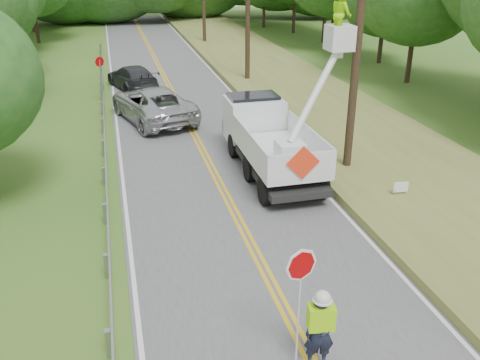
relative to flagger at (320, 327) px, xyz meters
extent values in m
plane|color=#33631E|center=(-0.05, 0.34, -1.03)|extent=(140.00, 140.00, 0.00)
cube|color=#4D4D4F|center=(-0.05, 14.34, -1.02)|extent=(7.20, 96.00, 0.02)
cube|color=gold|center=(-0.15, 14.34, -1.00)|extent=(0.12, 96.00, 0.00)
cube|color=gold|center=(0.05, 14.34, -1.00)|extent=(0.12, 96.00, 0.00)
cube|color=silver|center=(-3.50, 14.34, -1.00)|extent=(0.12, 96.00, 0.00)
cube|color=silver|center=(3.40, 14.34, -1.00)|extent=(0.12, 96.00, 0.00)
cube|color=gray|center=(-4.15, 1.34, -0.68)|extent=(0.12, 0.14, 0.70)
cube|color=gray|center=(-4.15, 4.34, -0.68)|extent=(0.12, 0.14, 0.70)
cube|color=gray|center=(-4.15, 7.34, -0.68)|extent=(0.12, 0.14, 0.70)
cube|color=gray|center=(-4.15, 10.34, -0.68)|extent=(0.12, 0.14, 0.70)
cube|color=gray|center=(-4.15, 13.34, -0.68)|extent=(0.12, 0.14, 0.70)
cube|color=gray|center=(-4.15, 16.34, -0.68)|extent=(0.12, 0.14, 0.70)
cube|color=gray|center=(-4.15, 19.34, -0.68)|extent=(0.12, 0.14, 0.70)
cube|color=gray|center=(-4.15, 22.34, -0.68)|extent=(0.12, 0.14, 0.70)
cube|color=gray|center=(-4.15, 25.34, -0.68)|extent=(0.12, 0.14, 0.70)
cube|color=gray|center=(-4.15, 28.34, -0.68)|extent=(0.12, 0.14, 0.70)
cube|color=gray|center=(-4.15, 31.34, -0.68)|extent=(0.12, 0.14, 0.70)
cube|color=gray|center=(-4.15, 34.34, -0.68)|extent=(0.12, 0.14, 0.70)
cube|color=gray|center=(-4.15, 37.34, -0.68)|extent=(0.12, 0.14, 0.70)
cube|color=gray|center=(-4.05, 15.34, -0.43)|extent=(0.05, 48.00, 0.34)
cylinder|color=black|center=(4.95, 9.34, 3.97)|extent=(0.30, 0.30, 10.00)
cylinder|color=black|center=(4.95, 24.34, 3.97)|extent=(0.30, 0.30, 10.00)
cube|color=#5F6B2D|center=(7.05, 14.34, -0.88)|extent=(7.00, 96.00, 0.30)
cylinder|color=#332319|center=(-11.01, 34.03, 0.09)|extent=(0.32, 0.32, 2.22)
cylinder|color=#332319|center=(-11.09, 37.96, 0.40)|extent=(0.32, 0.32, 2.85)
cylinder|color=#332319|center=(-9.61, 43.73, 0.59)|extent=(0.32, 0.32, 3.22)
cylinder|color=#332319|center=(-10.73, 50.79, 0.90)|extent=(0.32, 0.32, 3.86)
cylinder|color=#332319|center=(14.93, 21.87, 0.65)|extent=(0.32, 0.32, 3.34)
cylinder|color=#332319|center=(16.19, 28.03, 0.34)|extent=(0.32, 0.32, 2.73)
cylinder|color=#332319|center=(14.99, 34.24, 0.79)|extent=(0.32, 0.32, 3.64)
cylinder|color=#332319|center=(15.63, 37.61, 1.15)|extent=(0.32, 0.32, 4.36)
cylinder|color=#332319|center=(14.87, 43.63, 1.02)|extent=(0.32, 0.32, 4.09)
cylinder|color=#332319|center=(13.11, 48.30, 0.49)|extent=(0.32, 0.32, 3.02)
imported|color=#191E33|center=(0.01, 0.00, -0.14)|extent=(0.69, 0.50, 1.73)
cube|color=#90D909|center=(0.01, 0.00, 0.25)|extent=(0.57, 0.40, 0.52)
ellipsoid|color=silver|center=(0.01, 0.00, 0.73)|extent=(0.32, 0.32, 0.26)
cylinder|color=#B7B7B7|center=(-0.42, 0.11, 0.20)|extent=(0.04, 0.04, 2.42)
cylinder|color=#A40306|center=(-0.42, 0.11, 1.47)|extent=(0.68, 0.19, 0.69)
cylinder|color=black|center=(1.09, 7.42, -0.53)|extent=(0.30, 0.96, 0.96)
cylinder|color=black|center=(3.09, 7.42, -0.53)|extent=(0.30, 0.96, 0.96)
cylinder|color=black|center=(1.09, 9.42, -0.53)|extent=(0.30, 0.96, 0.96)
cylinder|color=black|center=(3.09, 9.42, -0.53)|extent=(0.30, 0.96, 0.96)
cylinder|color=black|center=(1.09, 11.93, -0.53)|extent=(0.30, 0.96, 0.96)
cylinder|color=black|center=(3.09, 11.93, -0.53)|extent=(0.30, 0.96, 0.96)
cube|color=black|center=(2.09, 9.72, -0.46)|extent=(2.11, 6.42, 0.25)
cube|color=silver|center=(2.09, 9.02, 0.05)|extent=(2.31, 4.61, 0.22)
cube|color=silver|center=(0.96, 9.02, 0.55)|extent=(0.06, 4.61, 0.90)
cube|color=silver|center=(3.22, 9.02, 0.55)|extent=(0.06, 4.61, 0.90)
cube|color=silver|center=(2.09, 6.74, 0.55)|extent=(2.31, 0.06, 0.90)
cube|color=silver|center=(2.09, 12.43, 0.35)|extent=(2.26, 1.91, 1.80)
cube|color=black|center=(2.09, 12.63, 1.00)|extent=(2.01, 1.30, 0.75)
cube|color=silver|center=(2.09, 7.92, 0.55)|extent=(0.90, 0.90, 0.80)
cube|color=silver|center=(4.25, 9.34, 4.08)|extent=(0.85, 0.85, 0.85)
imported|color=#90D909|center=(4.25, 9.34, 4.89)|extent=(0.62, 0.80, 1.65)
cube|color=red|center=(2.09, 6.67, 0.70)|extent=(1.13, 0.04, 1.13)
imported|color=#B5B6BB|center=(-1.67, 17.78, -0.16)|extent=(4.33, 6.61, 1.69)
imported|color=#313339|center=(-2.28, 24.52, -0.31)|extent=(3.28, 5.19, 1.40)
cylinder|color=gray|center=(-4.06, 21.40, 0.20)|extent=(0.06, 0.06, 2.46)
cylinder|color=#A40306|center=(-4.06, 21.40, 1.32)|extent=(0.48, 0.34, 0.56)
cube|color=white|center=(5.58, 6.46, -0.45)|extent=(0.52, 0.06, 0.36)
cylinder|color=gray|center=(5.37, 6.46, -0.77)|extent=(0.02, 0.02, 0.52)
cylinder|color=gray|center=(5.79, 6.46, -0.77)|extent=(0.02, 0.02, 0.52)
camera|label=1|loc=(-3.56, -7.63, 6.94)|focal=38.90mm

